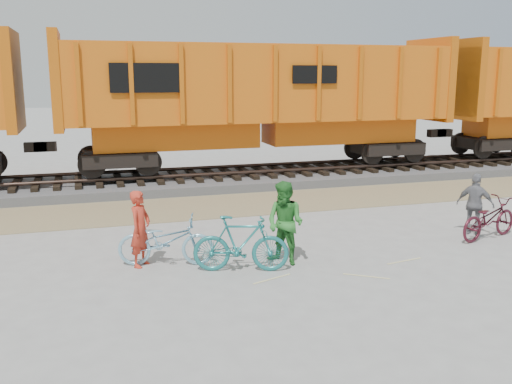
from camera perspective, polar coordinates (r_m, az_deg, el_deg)
ground at (r=12.11m, az=4.94°, el=-6.92°), size 120.00×120.00×0.00m
gravel_strip at (r=17.14m, az=-1.90°, el=-1.26°), size 120.00×3.00×0.02m
ballast_bed at (r=20.44m, az=-4.46°, el=1.24°), size 120.00×4.00×0.30m
track at (r=20.38m, az=-4.48°, el=2.13°), size 120.00×2.60×0.24m
hopper_car_center at (r=20.59m, az=0.49°, el=9.36°), size 14.00×3.13×4.65m
bicycle_blue at (r=11.84m, az=-8.98°, el=-4.84°), size 2.08×1.17×1.03m
bicycle_teal at (r=11.31m, az=-1.52°, el=-5.19°), size 1.98×1.08×1.14m
bicycle_maroon at (r=14.63m, az=22.26°, el=-2.47°), size 1.99×1.16×0.99m
person_solo at (r=11.81m, az=-11.50°, el=-3.61°), size 0.64×0.69×1.57m
person_man at (r=11.71m, az=2.93°, el=-3.13°), size 1.03×1.06×1.73m
person_woman at (r=14.82m, az=21.08°, el=-1.16°), size 0.84×0.93×1.52m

